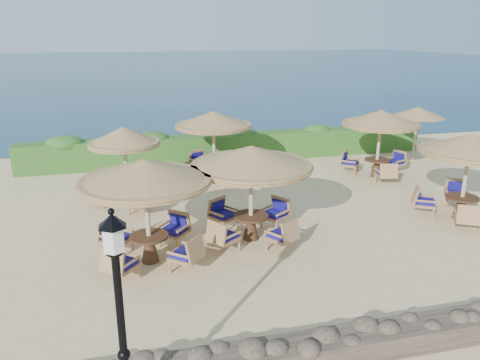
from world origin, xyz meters
The scene contains 12 objects.
ground centered at (0.00, 0.00, 0.00)m, with size 120.00×120.00×0.00m, color beige.
sea centered at (0.00, 70.00, 0.00)m, with size 160.00×160.00×0.00m, color #0B2847.
hedge centered at (0.00, 7.20, 0.60)m, with size 18.00×0.90×1.20m, color #25511A.
stone_wall centered at (0.00, -6.20, 0.22)m, with size 15.00×0.65×0.44m, color brown.
lamp_post centered at (-4.80, -6.80, 1.55)m, with size 0.44×0.44×3.31m.
extra_parasol centered at (7.80, 5.20, 2.17)m, with size 2.30×2.30×2.41m.
cafe_set_0 centered at (-4.18, -1.71, 1.92)m, with size 3.20×3.20×2.65m.
cafe_set_1 centered at (-1.38, -1.03, 1.93)m, with size 3.29×3.29×2.65m.
cafe_set_2 centered at (5.27, -1.13, 1.85)m, with size 2.91×2.91×2.65m.
cafe_set_3 centered at (-4.62, 2.46, 1.76)m, with size 2.63×2.72×2.65m.
cafe_set_4 centered at (-1.30, 4.72, 2.04)m, with size 2.95×2.95×2.65m.
cafe_set_5 centered at (4.99, 3.43, 1.94)m, with size 2.94×2.94×2.65m.
Camera 1 is at (-4.55, -12.50, 5.50)m, focal length 35.00 mm.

